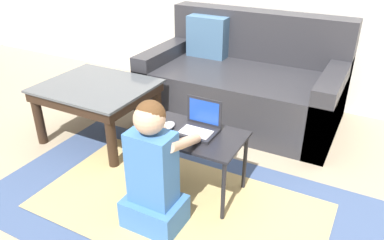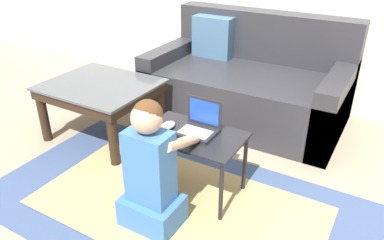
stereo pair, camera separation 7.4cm
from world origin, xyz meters
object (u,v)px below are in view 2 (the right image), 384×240
person_seated (151,172)px  coffee_table (101,92)px  laptop_desk (193,141)px  laptop (199,127)px  couch (248,84)px  computer_mouse (168,125)px

person_seated → coffee_table: bearing=145.7°
laptop_desk → laptop: size_ratio=2.65×
laptop_desk → person_seated: person_seated is taller
coffee_table → person_seated: size_ratio=1.06×
laptop → person_seated: bearing=-99.1°
couch → laptop: couch is taller
coffee_table → computer_mouse: size_ratio=7.47×
couch → coffee_table: 1.23m
coffee_table → computer_mouse: coffee_table is taller
coffee_table → person_seated: 1.10m
person_seated → laptop: bearing=80.9°
laptop_desk → laptop: 0.09m
computer_mouse → coffee_table: bearing=161.3°
laptop → person_seated: 0.41m
coffee_table → laptop: size_ratio=3.58×
coffee_table → laptop_desk: (0.96, -0.26, -0.01)m
coffee_table → computer_mouse: (0.79, -0.27, 0.05)m
coffee_table → laptop: bearing=-13.0°
laptop → person_seated: size_ratio=0.30×
couch → laptop_desk: (0.13, -1.16, 0.06)m
laptop_desk → laptop: laptop is taller
coffee_table → laptop_desk: bearing=-15.0°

